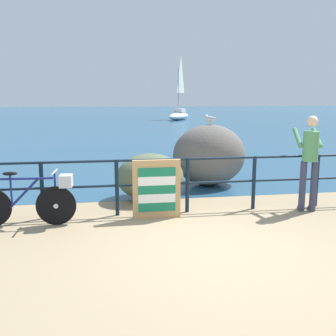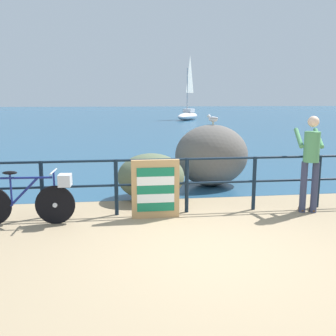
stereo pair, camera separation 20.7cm
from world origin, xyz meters
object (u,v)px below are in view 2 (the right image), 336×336
Objects in this scene: folded_deckchair_stack at (155,189)px; breakwater_boulder_left at (151,176)px; bicycle at (32,198)px; seagull at (213,119)px; breakwater_boulder_main at (211,155)px; person_at_railing at (311,159)px; sailboat at (188,113)px.

breakwater_boulder_left is at bearing 88.54° from folded_deckchair_stack.
seagull reaches higher than bicycle.
bicycle is 5.64× the size of seagull.
breakwater_boulder_main is at bearing 56.24° from folded_deckchair_stack.
bicycle is 2.08m from folded_deckchair_stack.
breakwater_boulder_left is at bearing 77.27° from person_at_railing.
bicycle is 1.63× the size of folded_deckchair_stack.
person_at_railing is at bearing 165.62° from seagull.
person_at_railing is 1.71× the size of folded_deckchair_stack.
seagull is (1.63, 2.45, 1.09)m from folded_deckchair_stack.
folded_deckchair_stack is at bearing 18.06° from sailboat.
folded_deckchair_stack is at bearing 5.65° from bicycle.
breakwater_boulder_main reaches higher than folded_deckchair_stack.
seagull is (0.03, 0.07, 0.87)m from breakwater_boulder_main.
breakwater_boulder_main is at bearing 35.19° from breakwater_boulder_left.
sailboat is at bearing 78.09° from breakwater_boulder_left.
breakwater_boulder_left is at bearing 85.70° from seagull.
bicycle is 4.64m from seagull.
sailboat reaches higher than breakwater_boulder_main.
person_at_railing is 0.29× the size of sailboat.
sailboat is at bearing 5.98° from person_at_railing.
sailboat is (6.14, 29.13, 0.23)m from breakwater_boulder_left.
bicycle is at bearing 103.14° from person_at_railing.
seagull is at bearing 38.39° from person_at_railing.
folded_deckchair_stack is 1.28m from breakwater_boulder_left.
breakwater_boulder_left is (2.11, 1.39, 0.02)m from bicycle.
seagull reaches higher than breakwater_boulder_left.
breakwater_boulder_main is 0.88m from seagull.
folded_deckchair_stack is 0.17× the size of sailboat.
bicycle is at bearing -146.64° from breakwater_boulder_left.
person_at_railing is 2.83m from seagull.
breakwater_boulder_left is (-1.56, -1.10, -0.25)m from breakwater_boulder_main.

